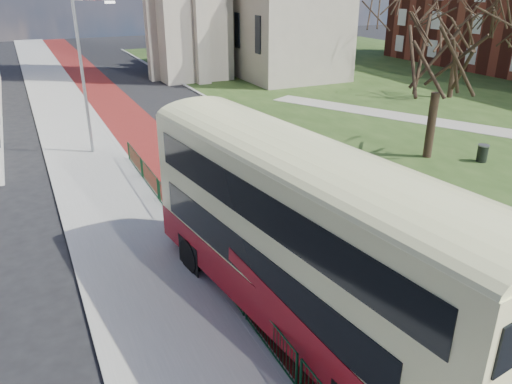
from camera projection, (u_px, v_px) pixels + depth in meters
ground at (349, 311)px, 14.60m from camera, size 160.00×160.00×0.00m
road_carriageway at (185, 131)px, 31.79m from camera, size 9.00×120.00×0.01m
bus_lane at (143, 137)px, 30.72m from camera, size 3.40×120.00×0.01m
pavement_west at (79, 144)px, 29.19m from camera, size 4.00×120.00×0.12m
kerb_west at (113, 140)px, 29.98m from camera, size 0.25×120.00×0.13m
kerb_east at (239, 116)px, 35.25m from camera, size 0.25×80.00×0.13m
grass_green at (449, 91)px, 43.15m from camera, size 40.00×80.00×0.04m
pedestrian_railing at (206, 254)px, 16.53m from camera, size 0.07×24.00×1.12m
streetlamp at (85, 70)px, 26.01m from camera, size 2.13×0.18×8.00m
bus at (302, 232)px, 12.92m from camera, size 4.32×12.47×5.11m
winter_tree_near at (444, 37)px, 24.71m from camera, size 7.74×7.74×9.05m
winter_tree_far at (462, 14)px, 38.33m from camera, size 7.00×7.00×9.27m
litter_bin at (482, 153)px, 26.26m from camera, size 0.65×0.65×0.92m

